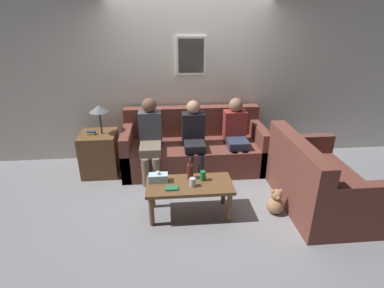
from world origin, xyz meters
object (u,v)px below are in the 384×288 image
(couch_side, at_px, (316,183))
(wine_bottle, at_px, (190,171))
(person_middle, at_px, (194,135))
(drinking_glass, at_px, (192,182))
(teddy_bear, at_px, (275,203))
(coffee_table, at_px, (189,188))
(person_right, at_px, (236,132))
(couch_main, at_px, (194,148))
(person_left, at_px, (150,136))

(couch_side, relative_size, wine_bottle, 5.46)
(wine_bottle, bearing_deg, person_middle, 81.89)
(drinking_glass, distance_m, teddy_bear, 1.09)
(coffee_table, relative_size, person_right, 0.92)
(couch_main, bearing_deg, wine_bottle, -97.48)
(couch_side, xyz_separation_m, teddy_bear, (-0.56, -0.14, -0.17))
(teddy_bear, bearing_deg, wine_bottle, 168.82)
(teddy_bear, bearing_deg, person_middle, 127.94)
(couch_main, height_order, coffee_table, couch_main)
(couch_side, bearing_deg, person_right, 37.03)
(couch_main, height_order, person_right, person_right)
(coffee_table, height_order, wine_bottle, wine_bottle)
(person_right, distance_m, teddy_bear, 1.33)
(person_left, bearing_deg, wine_bottle, -61.57)
(couch_main, xyz_separation_m, teddy_bear, (0.89, -1.36, -0.17))
(person_middle, distance_m, teddy_bear, 1.55)
(teddy_bear, bearing_deg, person_right, 101.65)
(couch_main, distance_m, drinking_glass, 1.36)
(couch_main, bearing_deg, person_middle, -94.33)
(couch_side, relative_size, coffee_table, 1.44)
(wine_bottle, bearing_deg, couch_side, -2.52)
(drinking_glass, xyz_separation_m, person_right, (0.78, 1.20, 0.14))
(wine_bottle, distance_m, person_right, 1.29)
(couch_main, relative_size, drinking_glass, 21.03)
(couch_main, relative_size, teddy_bear, 6.55)
(couch_main, height_order, wine_bottle, couch_main)
(coffee_table, distance_m, teddy_bear, 1.09)
(drinking_glass, bearing_deg, teddy_bear, -1.06)
(couch_side, xyz_separation_m, person_middle, (-1.47, 1.03, 0.30))
(drinking_glass, bearing_deg, couch_side, 4.17)
(person_left, xyz_separation_m, teddy_bear, (1.56, -1.16, -0.49))
(couch_side, height_order, wine_bottle, couch_side)
(couch_main, xyz_separation_m, drinking_glass, (-0.14, -1.34, 0.17))
(couch_main, bearing_deg, coffee_table, -97.58)
(couch_side, bearing_deg, drinking_glass, 94.17)
(coffee_table, height_order, person_right, person_right)
(couch_main, xyz_separation_m, person_right, (0.64, -0.14, 0.31))
(coffee_table, bearing_deg, wine_bottle, 81.50)
(couch_main, distance_m, person_right, 0.73)
(person_right, bearing_deg, couch_side, -52.97)
(coffee_table, relative_size, drinking_glass, 9.93)
(couch_side, relative_size, teddy_bear, 4.45)
(drinking_glass, distance_m, person_right, 1.44)
(couch_side, bearing_deg, couch_main, 50.00)
(drinking_glass, bearing_deg, coffee_table, 118.25)
(couch_side, xyz_separation_m, person_left, (-2.12, 1.02, 0.33))
(person_middle, bearing_deg, couch_main, 85.67)
(coffee_table, bearing_deg, person_left, 114.62)
(couch_side, bearing_deg, person_middle, 55.03)
(drinking_glass, distance_m, person_middle, 1.16)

